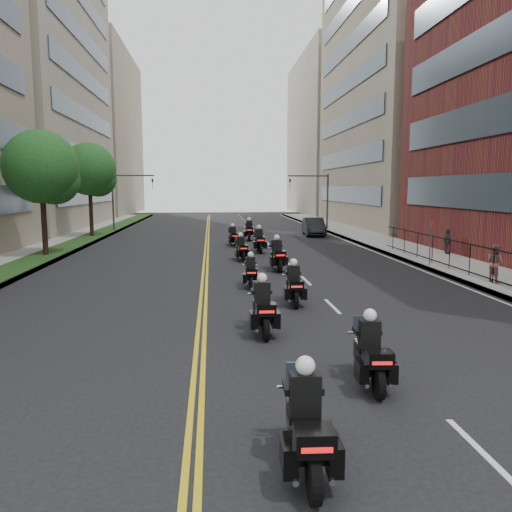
{
  "coord_description": "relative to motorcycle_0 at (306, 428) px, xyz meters",
  "views": [
    {
      "loc": [
        -1.12,
        -7.22,
        4.24
      ],
      "look_at": [
        0.76,
        13.59,
        1.37
      ],
      "focal_mm": 35.0,
      "sensor_mm": 36.0,
      "label": 1
    }
  ],
  "objects": [
    {
      "name": "motorcycle_5",
      "position": [
        2.0,
        18.34,
        0.03
      ],
      "size": [
        0.59,
        2.49,
        1.84
      ],
      "rotation": [
        0.0,
        0.0,
        0.04
      ],
      "color": "black",
      "rests_on": "ground"
    },
    {
      "name": "motorcycle_1",
      "position": [
        2.0,
        3.13,
        -0.03
      ],
      "size": [
        0.58,
        2.26,
        1.67
      ],
      "rotation": [
        0.0,
        0.0,
        -0.07
      ],
      "color": "black",
      "rests_on": "ground"
    },
    {
      "name": "grass_strip",
      "position": [
        -11.45,
        25.3,
        -0.52
      ],
      "size": [
        2.0,
        90.0,
        0.04
      ],
      "primitive_type": "cube",
      "color": "#163513",
      "rests_on": "sidewalk_left"
    },
    {
      "name": "ground",
      "position": [
        -0.25,
        0.3,
        -0.69
      ],
      "size": [
        160.0,
        160.0,
        0.0
      ],
      "primitive_type": "plane",
      "color": "black",
      "rests_on": "ground"
    },
    {
      "name": "pedestrian_b",
      "position": [
        10.95,
        13.52,
        0.29
      ],
      "size": [
        0.82,
        0.95,
        1.67
      ],
      "primitive_type": "imported",
      "rotation": [
        0.0,
        0.0,
        1.83
      ],
      "color": "brown",
      "rests_on": "sidewalk_right"
    },
    {
      "name": "motorcycle_9",
      "position": [
        1.68,
        33.2,
        0.04
      ],
      "size": [
        0.6,
        2.53,
        1.87
      ],
      "rotation": [
        0.0,
        0.0,
        -0.05
      ],
      "color": "black",
      "rests_on": "ground"
    },
    {
      "name": "building_right_tan",
      "position": [
        21.22,
        48.3,
        14.31
      ],
      "size": [
        15.11,
        28.0,
        30.0
      ],
      "color": "gray",
      "rests_on": "ground"
    },
    {
      "name": "street_trees",
      "position": [
        -11.3,
        18.91,
        4.44
      ],
      "size": [
        4.4,
        38.4,
        7.98
      ],
      "color": "#2F1D15",
      "rests_on": "ground"
    },
    {
      "name": "building_right_far",
      "position": [
        21.25,
        78.3,
        12.31
      ],
      "size": [
        15.0,
        28.0,
        26.0
      ],
      "primitive_type": "cube",
      "color": "gray",
      "rests_on": "ground"
    },
    {
      "name": "sidewalk_left",
      "position": [
        -12.25,
        25.3,
        -0.62
      ],
      "size": [
        4.0,
        90.0,
        0.15
      ],
      "primitive_type": "cube",
      "color": "gray",
      "rests_on": "ground"
    },
    {
      "name": "sidewalk_right",
      "position": [
        11.75,
        25.3,
        -0.62
      ],
      "size": [
        4.0,
        90.0,
        0.15
      ],
      "primitive_type": "cube",
      "color": "gray",
      "rests_on": "ground"
    },
    {
      "name": "traffic_signal_left",
      "position": [
        -9.79,
        42.3,
        3.01
      ],
      "size": [
        4.09,
        0.2,
        5.6
      ],
      "color": "#3F3F44",
      "rests_on": "ground"
    },
    {
      "name": "building_left_mid",
      "position": [
        -22.23,
        48.3,
        16.31
      ],
      "size": [
        16.11,
        28.0,
        34.0
      ],
      "color": "gray",
      "rests_on": "ground"
    },
    {
      "name": "parked_sedan",
      "position": [
        7.75,
        36.8,
        0.1
      ],
      "size": [
        2.02,
        4.9,
        1.58
      ],
      "primitive_type": "imported",
      "rotation": [
        0.0,
        0.0,
        -0.08
      ],
      "color": "black",
      "rests_on": "ground"
    },
    {
      "name": "traffic_signal_right",
      "position": [
        9.28,
        42.3,
        3.01
      ],
      "size": [
        4.09,
        0.2,
        5.6
      ],
      "color": "#3F3F44",
      "rests_on": "ground"
    },
    {
      "name": "iron_fence",
      "position": [
        10.75,
        12.3,
        0.21
      ],
      "size": [
        0.05,
        28.0,
        1.5
      ],
      "color": "black",
      "rests_on": "sidewalk_right"
    },
    {
      "name": "building_left_far",
      "position": [
        -22.25,
        78.3,
        12.31
      ],
      "size": [
        16.0,
        28.0,
        26.0
      ],
      "primitive_type": "cube",
      "color": "gray",
      "rests_on": "ground"
    },
    {
      "name": "motorcycle_7",
      "position": [
        1.76,
        25.55,
        0.03
      ],
      "size": [
        0.57,
        2.46,
        1.82
      ],
      "rotation": [
        0.0,
        0.0,
        0.02
      ],
      "color": "black",
      "rests_on": "ground"
    },
    {
      "name": "motorcycle_4",
      "position": [
        0.3,
        14.13,
        -0.09
      ],
      "size": [
        0.48,
        2.06,
        1.52
      ],
      "rotation": [
        0.0,
        0.0,
        -0.03
      ],
      "color": "black",
      "rests_on": "ground"
    },
    {
      "name": "motorcycle_2",
      "position": [
        0.1,
        7.24,
        0.01
      ],
      "size": [
        0.55,
        2.4,
        1.77
      ],
      "rotation": [
        0.0,
        0.0,
        0.01
      ],
      "color": "black",
      "rests_on": "ground"
    },
    {
      "name": "motorcycle_0",
      "position": [
        0.0,
        0.0,
        0.0
      ],
      "size": [
        0.56,
        2.38,
        1.75
      ],
      "rotation": [
        0.0,
        0.0,
        -0.04
      ],
      "color": "black",
      "rests_on": "ground"
    },
    {
      "name": "motorcycle_3",
      "position": [
        1.62,
        10.81,
        -0.03
      ],
      "size": [
        0.55,
        2.26,
        1.67
      ],
      "rotation": [
        0.0,
        0.0,
        -0.05
      ],
      "color": "black",
      "rests_on": "ground"
    },
    {
      "name": "motorcycle_8",
      "position": [
        0.21,
        29.48,
        -0.04
      ],
      "size": [
        0.67,
        2.22,
        1.64
      ],
      "rotation": [
        0.0,
        0.0,
        0.13
      ],
      "color": "black",
      "rests_on": "ground"
    },
    {
      "name": "pedestrian_c",
      "position": [
        13.25,
        22.69,
        0.24
      ],
      "size": [
        0.49,
        0.95,
        1.56
      ],
      "primitive_type": "imported",
      "rotation": [
        0.0,
        0.0,
        1.45
      ],
      "color": "#3A383F",
      "rests_on": "sidewalk_right"
    },
    {
      "name": "motorcycle_6",
      "position": [
        0.35,
        21.97,
        -0.04
      ],
      "size": [
        0.66,
        2.22,
        1.64
      ],
      "rotation": [
        0.0,
        0.0,
        0.13
      ],
      "color": "black",
      "rests_on": "ground"
    }
  ]
}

